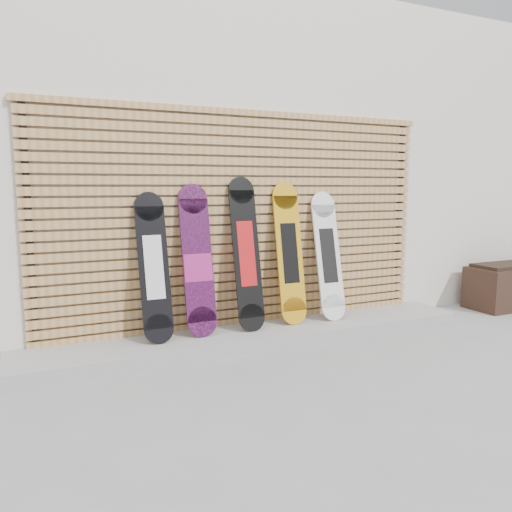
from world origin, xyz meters
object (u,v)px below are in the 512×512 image
object	(u,v)px
snowboard_1	(198,261)
snowboard_3	(289,253)
snowboard_0	(154,267)
snowboard_2	(246,254)
snowboard_4	(328,256)

from	to	relation	value
snowboard_1	snowboard_3	distance (m)	1.00
snowboard_0	snowboard_3	distance (m)	1.43
snowboard_1	snowboard_2	distance (m)	0.51
snowboard_4	snowboard_1	bearing A→B (deg)	179.57
snowboard_1	snowboard_3	bearing A→B (deg)	0.51
snowboard_4	snowboard_3	bearing A→B (deg)	177.53
snowboard_0	snowboard_3	bearing A→B (deg)	0.95
snowboard_1	snowboard_4	bearing A→B (deg)	-0.43
snowboard_1	snowboard_2	size ratio (longest dim) A/B	0.95
snowboard_2	snowboard_3	bearing A→B (deg)	2.35
snowboard_1	snowboard_2	bearing A→B (deg)	-1.30
snowboard_3	snowboard_4	xyz separation A→B (m)	(0.46, -0.02, -0.05)
snowboard_0	snowboard_2	size ratio (longest dim) A/B	0.90
snowboard_3	snowboard_4	size ratio (longest dim) A/B	1.07
snowboard_1	snowboard_3	world-z (taller)	snowboard_3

